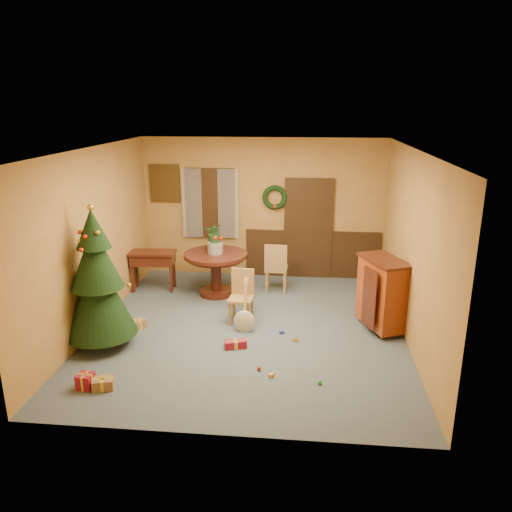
# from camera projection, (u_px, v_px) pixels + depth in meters

# --- Properties ---
(room_envelope) EXTENTS (5.50, 5.50, 5.50)m
(room_envelope) POSITION_uv_depth(u_px,v_px,m) (273.00, 225.00, 10.42)
(room_envelope) COLOR #3B4856
(room_envelope) RESTS_ON ground
(dining_table) EXTENTS (1.21, 1.21, 0.83)m
(dining_table) POSITION_uv_depth(u_px,v_px,m) (216.00, 266.00, 9.50)
(dining_table) COLOR black
(dining_table) RESTS_ON floor
(urn) EXTENTS (0.29, 0.29, 0.21)m
(urn) POSITION_uv_depth(u_px,v_px,m) (215.00, 248.00, 9.40)
(urn) COLOR slate
(urn) RESTS_ON dining_table
(centerpiece_plant) EXTENTS (0.34, 0.30, 0.38)m
(centerpiece_plant) POSITION_uv_depth(u_px,v_px,m) (215.00, 233.00, 9.31)
(centerpiece_plant) COLOR #1E4C23
(centerpiece_plant) RESTS_ON urn
(chair_near) EXTENTS (0.42, 0.42, 0.90)m
(chair_near) POSITION_uv_depth(u_px,v_px,m) (242.00, 294.00, 8.38)
(chair_near) COLOR olive
(chair_near) RESTS_ON floor
(chair_far) EXTENTS (0.44, 0.44, 0.99)m
(chair_far) POSITION_uv_depth(u_px,v_px,m) (276.00, 266.00, 9.64)
(chair_far) COLOR olive
(chair_far) RESTS_ON floor
(guitar) EXTENTS (0.41, 0.57, 0.81)m
(guitar) POSITION_uv_depth(u_px,v_px,m) (244.00, 308.00, 7.99)
(guitar) COLOR beige
(guitar) RESTS_ON floor
(plant_stand) EXTENTS (0.32, 0.32, 0.84)m
(plant_stand) POSITION_uv_depth(u_px,v_px,m) (214.00, 262.00, 9.95)
(plant_stand) COLOR black
(plant_stand) RESTS_ON floor
(stand_plant) EXTENTS (0.25, 0.22, 0.38)m
(stand_plant) POSITION_uv_depth(u_px,v_px,m) (213.00, 237.00, 9.80)
(stand_plant) COLOR #19471E
(stand_plant) RESTS_ON plant_stand
(christmas_tree) EXTENTS (1.06, 1.06, 2.20)m
(christmas_tree) POSITION_uv_depth(u_px,v_px,m) (97.00, 281.00, 7.36)
(christmas_tree) COLOR #382111
(christmas_tree) RESTS_ON floor
(writing_desk) EXTENTS (0.92, 0.51, 0.79)m
(writing_desk) POSITION_uv_depth(u_px,v_px,m) (153.00, 261.00, 9.75)
(writing_desk) COLOR black
(writing_desk) RESTS_ON floor
(sideboard) EXTENTS (0.82, 1.06, 1.20)m
(sideboard) POSITION_uv_depth(u_px,v_px,m) (382.00, 292.00, 8.02)
(sideboard) COLOR #561F09
(sideboard) RESTS_ON floor
(gift_a) EXTENTS (0.30, 0.25, 0.14)m
(gift_a) POSITION_uv_depth(u_px,v_px,m) (103.00, 384.00, 6.47)
(gift_a) COLOR brown
(gift_a) RESTS_ON floor
(gift_b) EXTENTS (0.21, 0.21, 0.20)m
(gift_b) POSITION_uv_depth(u_px,v_px,m) (86.00, 381.00, 6.48)
(gift_b) COLOR maroon
(gift_b) RESTS_ON floor
(gift_c) EXTENTS (0.29, 0.32, 0.15)m
(gift_c) POSITION_uv_depth(u_px,v_px,m) (137.00, 325.00, 8.19)
(gift_c) COLOR brown
(gift_c) RESTS_ON floor
(gift_d) EXTENTS (0.36, 0.23, 0.12)m
(gift_d) POSITION_uv_depth(u_px,v_px,m) (235.00, 344.00, 7.55)
(gift_d) COLOR maroon
(gift_d) RESTS_ON floor
(toy_a) EXTENTS (0.09, 0.06, 0.05)m
(toy_a) POSITION_uv_depth(u_px,v_px,m) (282.00, 332.00, 8.02)
(toy_a) COLOR #2543A3
(toy_a) RESTS_ON floor
(toy_b) EXTENTS (0.06, 0.06, 0.06)m
(toy_b) POSITION_uv_depth(u_px,v_px,m) (320.00, 382.00, 6.58)
(toy_b) COLOR green
(toy_b) RESTS_ON floor
(toy_c) EXTENTS (0.09, 0.09, 0.05)m
(toy_c) POSITION_uv_depth(u_px,v_px,m) (271.00, 375.00, 6.75)
(toy_c) COLOR gold
(toy_c) RESTS_ON floor
(toy_d) EXTENTS (0.06, 0.06, 0.06)m
(toy_d) POSITION_uv_depth(u_px,v_px,m) (259.00, 369.00, 6.92)
(toy_d) COLOR red
(toy_d) RESTS_ON floor
(toy_e) EXTENTS (0.08, 0.05, 0.05)m
(toy_e) POSITION_uv_depth(u_px,v_px,m) (295.00, 340.00, 7.75)
(toy_e) COLOR gold
(toy_e) RESTS_ON floor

